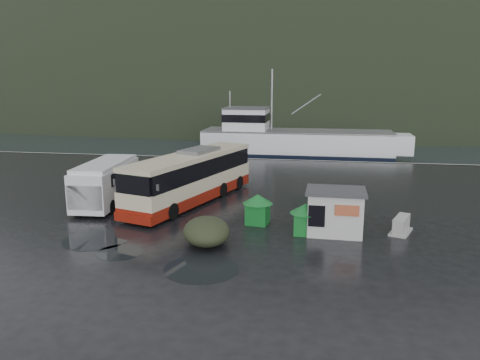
% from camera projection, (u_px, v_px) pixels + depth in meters
% --- Properties ---
extents(ground, '(160.00, 160.00, 0.00)m').
position_uv_depth(ground, '(195.00, 219.00, 25.93)').
color(ground, black).
rests_on(ground, ground).
extents(harbor_water, '(300.00, 180.00, 0.02)m').
position_uv_depth(harbor_water, '(295.00, 106.00, 131.92)').
color(harbor_water, black).
rests_on(harbor_water, ground).
extents(quay_edge, '(160.00, 0.60, 1.50)m').
position_uv_depth(quay_edge, '(248.00, 159.00, 45.20)').
color(quay_edge, '#999993').
rests_on(quay_edge, ground).
extents(headland, '(780.00, 540.00, 570.00)m').
position_uv_depth(headland, '(325.00, 92.00, 265.20)').
color(headland, black).
rests_on(headland, ground).
extents(coach_bus, '(6.25, 11.97, 3.29)m').
position_uv_depth(coach_bus, '(192.00, 201.00, 29.63)').
color(coach_bus, '#C6B996').
rests_on(coach_bus, ground).
extents(white_van, '(2.66, 6.61, 2.71)m').
position_uv_depth(white_van, '(108.00, 204.00, 28.92)').
color(white_van, silver).
rests_on(white_van, ground).
extents(waste_bin_left, '(1.30, 1.30, 1.62)m').
position_uv_depth(waste_bin_left, '(258.00, 223.00, 25.14)').
color(waste_bin_left, '#116423').
rests_on(waste_bin_left, ground).
extents(waste_bin_right, '(1.13, 1.13, 1.57)m').
position_uv_depth(waste_bin_right, '(305.00, 234.00, 23.50)').
color(waste_bin_right, '#116423').
rests_on(waste_bin_right, ground).
extents(dome_tent, '(2.91, 3.54, 1.21)m').
position_uv_depth(dome_tent, '(207.00, 243.00, 22.13)').
color(dome_tent, '#282E1B').
rests_on(dome_tent, ground).
extents(ticket_kiosk, '(2.97, 2.28, 2.28)m').
position_uv_depth(ticket_kiosk, '(334.00, 233.00, 23.55)').
color(ticket_kiosk, '#B7B7B2').
rests_on(ticket_kiosk, ground).
extents(jersey_barrier_a, '(0.85, 1.51, 0.72)m').
position_uv_depth(jersey_barrier_a, '(339.00, 227.00, 24.51)').
color(jersey_barrier_a, '#999993').
rests_on(jersey_barrier_a, ground).
extents(jersey_barrier_b, '(1.42, 1.91, 0.86)m').
position_uv_depth(jersey_barrier_b, '(401.00, 233.00, 23.63)').
color(jersey_barrier_b, '#999993').
rests_on(jersey_barrier_b, ground).
extents(jersey_barrier_c, '(0.80, 1.51, 0.74)m').
position_uv_depth(jersey_barrier_c, '(324.00, 226.00, 24.65)').
color(jersey_barrier_c, '#999993').
rests_on(jersey_barrier_c, ground).
extents(fishing_trawler, '(25.01, 5.75, 9.98)m').
position_uv_depth(fishing_trawler, '(296.00, 147.00, 53.07)').
color(fishing_trawler, silver).
rests_on(fishing_trawler, ground).
extents(puddles, '(13.49, 14.57, 0.01)m').
position_uv_depth(puddles, '(200.00, 235.00, 23.31)').
color(puddles, black).
rests_on(puddles, ground).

